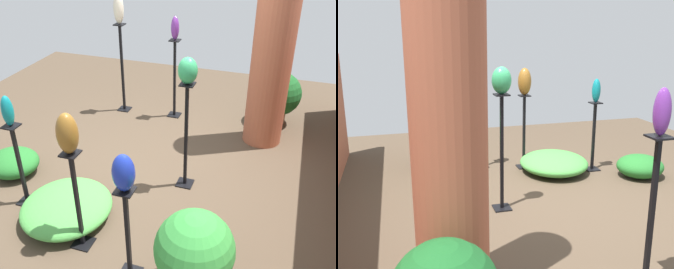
# 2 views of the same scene
# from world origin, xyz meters

# --- Properties ---
(ground_plane) EXTENTS (8.00, 8.00, 0.00)m
(ground_plane) POSITION_xyz_m (0.00, 0.00, 0.00)
(ground_plane) COLOR #4C3D2D
(brick_pillar) EXTENTS (0.55, 0.55, 2.77)m
(brick_pillar) POSITION_xyz_m (-1.36, 1.23, 1.39)
(brick_pillar) COLOR #9E5138
(brick_pillar) RESTS_ON ground
(pedestal_jade) EXTENTS (0.20, 0.20, 1.35)m
(pedestal_jade) POSITION_xyz_m (0.06, 0.46, 0.62)
(pedestal_jade) COLOR black
(pedestal_jade) RESTS_ON ground
(pedestal_teal) EXTENTS (0.20, 0.20, 1.02)m
(pedestal_teal) POSITION_xyz_m (0.98, -1.19, 0.46)
(pedestal_teal) COLOR black
(pedestal_teal) RESTS_ON ground
(pedestal_cobalt) EXTENTS (0.20, 0.20, 1.00)m
(pedestal_cobalt) POSITION_xyz_m (1.57, 0.37, 0.45)
(pedestal_cobalt) COLOR black
(pedestal_cobalt) RESTS_ON ground
(pedestal_bronze) EXTENTS (0.20, 0.20, 1.11)m
(pedestal_bronze) POSITION_xyz_m (1.37, -0.24, 0.51)
(pedestal_bronze) COLOR black
(pedestal_bronze) RESTS_ON ground
(pedestal_violet) EXTENTS (0.20, 0.20, 1.28)m
(pedestal_violet) POSITION_xyz_m (-1.70, -0.24, 0.59)
(pedestal_violet) COLOR black
(pedestal_violet) RESTS_ON ground
(art_vase_jade) EXTENTS (0.20, 0.22, 0.30)m
(art_vase_jade) POSITION_xyz_m (0.06, 0.46, 1.50)
(art_vase_jade) COLOR #2D9356
(art_vase_jade) RESTS_ON pedestal_jade
(art_vase_teal) EXTENTS (0.13, 0.12, 0.34)m
(art_vase_teal) POSITION_xyz_m (0.98, -1.19, 1.19)
(art_vase_teal) COLOR #0F727A
(art_vase_teal) RESTS_ON pedestal_teal
(art_vase_cobalt) EXTENTS (0.18, 0.19, 0.34)m
(art_vase_cobalt) POSITION_xyz_m (1.57, 0.37, 1.17)
(art_vase_cobalt) COLOR #192D9E
(art_vase_cobalt) RESTS_ON pedestal_cobalt
(art_vase_bronze) EXTENTS (0.19, 0.20, 0.39)m
(art_vase_bronze) POSITION_xyz_m (1.37, -0.24, 1.31)
(art_vase_bronze) COLOR brown
(art_vase_bronze) RESTS_ON pedestal_bronze
(art_vase_violet) EXTENTS (0.13, 0.12, 0.35)m
(art_vase_violet) POSITION_xyz_m (-1.70, -0.24, 1.46)
(art_vase_violet) COLOR #6B2D8C
(art_vase_violet) RESTS_ON pedestal_violet
(potted_plant_mid_left) EXTENTS (0.69, 0.69, 0.89)m
(potted_plant_mid_left) POSITION_xyz_m (1.60, 0.99, 0.50)
(potted_plant_mid_left) COLOR #B25B38
(potted_plant_mid_left) RESTS_ON ground
(foliage_bed_east) EXTENTS (0.62, 0.66, 0.31)m
(foliage_bed_east) POSITION_xyz_m (0.54, -1.71, 0.16)
(foliage_bed_east) COLOR #236B28
(foliage_bed_east) RESTS_ON ground
(foliage_bed_west) EXTENTS (1.04, 0.99, 0.28)m
(foliage_bed_west) POSITION_xyz_m (1.06, -0.60, 0.14)
(foliage_bed_west) COLOR #479942
(foliage_bed_west) RESTS_ON ground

